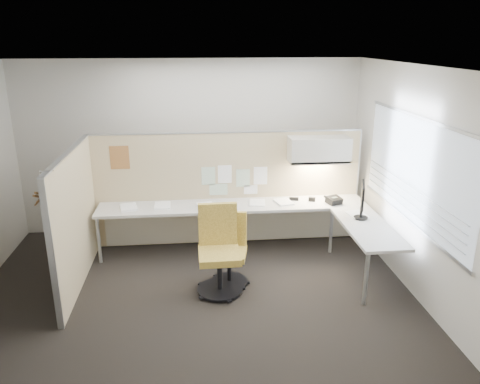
{
  "coord_description": "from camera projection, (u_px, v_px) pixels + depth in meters",
  "views": [
    {
      "loc": [
        0.04,
        -5.27,
        3.1
      ],
      "look_at": [
        0.66,
        0.8,
        1.08
      ],
      "focal_mm": 35.0,
      "sensor_mm": 36.0,
      "label": 1
    }
  ],
  "objects": [
    {
      "name": "stapler",
      "position": [
        294.0,
        199.0,
        7.14
      ],
      "size": [
        0.14,
        0.06,
        0.05
      ],
      "primitive_type": "cube",
      "rotation": [
        0.0,
        0.0,
        -0.17
      ],
      "color": "black",
      "rests_on": "desk"
    },
    {
      "name": "ceiling",
      "position": [
        187.0,
        66.0,
        5.06
      ],
      "size": [
        5.5,
        4.5,
        0.01
      ],
      "primitive_type": "cube",
      "color": "white",
      "rests_on": "wall_back"
    },
    {
      "name": "paper_stack_1",
      "position": [
        163.0,
        206.0,
        6.9
      ],
      "size": [
        0.24,
        0.31,
        0.02
      ],
      "primitive_type": "cube",
      "rotation": [
        0.0,
        0.0,
        0.02
      ],
      "color": "white",
      "rests_on": "desk"
    },
    {
      "name": "coat_hook",
      "position": [
        43.0,
        204.0,
        4.99
      ],
      "size": [
        0.18,
        0.47,
        1.4
      ],
      "color": "silver",
      "rests_on": "partition_left"
    },
    {
      "name": "paper_stack_0",
      "position": [
        129.0,
        207.0,
        6.82
      ],
      "size": [
        0.29,
        0.34,
        0.03
      ],
      "primitive_type": "cube",
      "rotation": [
        0.0,
        0.0,
        0.22
      ],
      "color": "white",
      "rests_on": "desk"
    },
    {
      "name": "window_pane",
      "position": [
        415.0,
        171.0,
        5.72
      ],
      "size": [
        0.01,
        2.8,
        1.3
      ],
      "primitive_type": "cube",
      "color": "#9FABB9",
      "rests_on": "wall_right"
    },
    {
      "name": "partition_left",
      "position": [
        76.0,
        220.0,
        6.0
      ],
      "size": [
        0.06,
        2.2,
        1.75
      ],
      "primitive_type": "cube",
      "color": "#C3B087",
      "rests_on": "floor"
    },
    {
      "name": "desk",
      "position": [
        256.0,
        215.0,
        6.91
      ],
      "size": [
        4.0,
        2.07,
        0.73
      ],
      "color": "beige",
      "rests_on": "floor"
    },
    {
      "name": "partition_back",
      "position": [
        228.0,
        189.0,
        7.23
      ],
      "size": [
        4.1,
        0.06,
        1.75
      ],
      "primitive_type": "cube",
      "color": "#C3B087",
      "rests_on": "floor"
    },
    {
      "name": "paper_stack_5",
      "position": [
        357.0,
        215.0,
        6.55
      ],
      "size": [
        0.28,
        0.34,
        0.02
      ],
      "primitive_type": "cube",
      "rotation": [
        0.0,
        0.0,
        0.17
      ],
      "color": "white",
      "rests_on": "desk"
    },
    {
      "name": "wall_right",
      "position": [
        415.0,
        182.0,
        5.77
      ],
      "size": [
        0.02,
        4.5,
        2.8
      ],
      "primitive_type": "cube",
      "color": "beige",
      "rests_on": "ground"
    },
    {
      "name": "pinned_papers",
      "position": [
        233.0,
        179.0,
        7.16
      ],
      "size": [
        1.01,
        0.0,
        0.47
      ],
      "color": "#8CBF8C",
      "rests_on": "partition_back"
    },
    {
      "name": "poster",
      "position": [
        120.0,
        158.0,
        6.88
      ],
      "size": [
        0.28,
        0.0,
        0.35
      ],
      "primitive_type": "cube",
      "color": "orange",
      "rests_on": "partition_back"
    },
    {
      "name": "monitor",
      "position": [
        362.0,
        199.0,
        6.35
      ],
      "size": [
        0.2,
        0.45,
        0.49
      ],
      "rotation": [
        0.0,
        0.0,
        1.24
      ],
      "color": "black",
      "rests_on": "desk"
    },
    {
      "name": "paper_stack_2",
      "position": [
        206.0,
        206.0,
        6.85
      ],
      "size": [
        0.27,
        0.33,
        0.04
      ],
      "primitive_type": "cube",
      "rotation": [
        0.0,
        0.0,
        0.14
      ],
      "color": "white",
      "rests_on": "desk"
    },
    {
      "name": "paper_stack_3",
      "position": [
        257.0,
        203.0,
        7.03
      ],
      "size": [
        0.27,
        0.33,
        0.02
      ],
      "primitive_type": "cube",
      "rotation": [
        0.0,
        0.0,
        -0.12
      ],
      "color": "white",
      "rests_on": "desk"
    },
    {
      "name": "wall_back",
      "position": [
        191.0,
        147.0,
        7.63
      ],
      "size": [
        5.5,
        0.02,
        2.8
      ],
      "primitive_type": "cube",
      "color": "beige",
      "rests_on": "ground"
    },
    {
      "name": "paper_stack_4",
      "position": [
        284.0,
        202.0,
        7.05
      ],
      "size": [
        0.3,
        0.35,
        0.02
      ],
      "primitive_type": "cube",
      "rotation": [
        0.0,
        0.0,
        0.24
      ],
      "color": "white",
      "rests_on": "desk"
    },
    {
      "name": "chair_right",
      "position": [
        219.0,
        253.0,
        5.91
      ],
      "size": [
        0.58,
        0.58,
        1.1
      ],
      "rotation": [
        0.0,
        0.0,
        0.01
      ],
      "color": "black",
      "rests_on": "floor"
    },
    {
      "name": "tape_dispenser",
      "position": [
        312.0,
        199.0,
        7.11
      ],
      "size": [
        0.11,
        0.09,
        0.06
      ],
      "primitive_type": "cube",
      "rotation": [
        0.0,
        0.0,
        -0.36
      ],
      "color": "black",
      "rests_on": "desk"
    },
    {
      "name": "wall_front",
      "position": [
        193.0,
        285.0,
        3.38
      ],
      "size": [
        5.5,
        0.02,
        2.8
      ],
      "primitive_type": "cube",
      "color": "beige",
      "rests_on": "ground"
    },
    {
      "name": "floor",
      "position": [
        195.0,
        294.0,
        5.95
      ],
      "size": [
        5.5,
        4.5,
        0.01
      ],
      "primitive_type": "cube",
      "color": "black",
      "rests_on": "ground"
    },
    {
      "name": "chair_left",
      "position": [
        230.0,
        251.0,
        6.13
      ],
      "size": [
        0.51,
        0.53,
        0.93
      ],
      "rotation": [
        0.0,
        0.0,
        -0.2
      ],
      "color": "black",
      "rests_on": "floor"
    },
    {
      "name": "overhead_bin",
      "position": [
        319.0,
        150.0,
        6.97
      ],
      "size": [
        0.9,
        0.36,
        0.38
      ],
      "primitive_type": "cube",
      "color": "beige",
      "rests_on": "partition_back"
    },
    {
      "name": "task_light_strip",
      "position": [
        318.0,
        163.0,
        7.03
      ],
      "size": [
        0.6,
        0.06,
        0.02
      ],
      "primitive_type": "cube",
      "color": "#FFEABF",
      "rests_on": "overhead_bin"
    },
    {
      "name": "phone",
      "position": [
        334.0,
        200.0,
        7.0
      ],
      "size": [
        0.26,
        0.25,
        0.12
      ],
      "rotation": [
        0.0,
        0.0,
        0.35
      ],
      "color": "black",
      "rests_on": "desk"
    }
  ]
}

